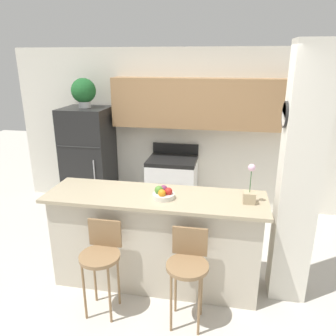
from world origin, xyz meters
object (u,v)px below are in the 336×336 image
(trash_bin, at_px, (120,204))
(bar_stool_left, at_px, (101,255))
(refrigerator, at_px, (89,159))
(stove_range, at_px, (172,185))
(orchid_vase, at_px, (250,192))
(fruit_bowl, at_px, (163,193))
(potted_plant_on_fridge, at_px, (84,92))
(bar_stool_right, at_px, (188,265))

(trash_bin, bearing_deg, bar_stool_left, -76.08)
(refrigerator, relative_size, stove_range, 1.55)
(bar_stool_left, relative_size, orchid_vase, 2.33)
(stove_range, height_order, fruit_bowl, fruit_bowl)
(orchid_vase, relative_size, fruit_bowl, 1.78)
(orchid_vase, bearing_deg, bar_stool_left, -159.84)
(stove_range, xyz_separation_m, bar_stool_left, (-0.29, -2.27, 0.15))
(potted_plant_on_fridge, xyz_separation_m, orchid_vase, (2.43, -1.74, -0.75))
(refrigerator, xyz_separation_m, bar_stool_left, (1.07, -2.24, -0.22))
(bar_stool_left, xyz_separation_m, trash_bin, (-0.49, 1.99, -0.42))
(fruit_bowl, xyz_separation_m, trash_bin, (-1.00, 1.54, -0.91))
(refrigerator, distance_m, orchid_vase, 3.00)
(bar_stool_left, relative_size, fruit_bowl, 4.17)
(bar_stool_left, xyz_separation_m, potted_plant_on_fridge, (-1.07, 2.24, 1.29))
(bar_stool_right, relative_size, orchid_vase, 2.33)
(potted_plant_on_fridge, bearing_deg, trash_bin, -22.95)
(bar_stool_left, bearing_deg, fruit_bowl, 41.45)
(stove_range, distance_m, bar_stool_left, 2.29)
(bar_stool_left, relative_size, trash_bin, 2.43)
(fruit_bowl, bearing_deg, bar_stool_left, -138.55)
(bar_stool_left, distance_m, bar_stool_right, 0.83)
(bar_stool_right, bearing_deg, stove_range, 103.28)
(orchid_vase, distance_m, trash_bin, 2.57)
(bar_stool_right, relative_size, potted_plant_on_fridge, 2.07)
(potted_plant_on_fridge, bearing_deg, bar_stool_left, -64.35)
(stove_range, distance_m, trash_bin, 0.88)
(orchid_vase, xyz_separation_m, trash_bin, (-1.85, 1.49, -0.97))
(refrigerator, xyz_separation_m, stove_range, (1.37, 0.03, -0.37))
(bar_stool_left, height_order, potted_plant_on_fridge, potted_plant_on_fridge)
(trash_bin, bearing_deg, fruit_bowl, -56.84)
(bar_stool_left, xyz_separation_m, orchid_vase, (1.35, 0.50, 0.55))
(stove_range, distance_m, fruit_bowl, 1.94)
(stove_range, bearing_deg, bar_stool_right, -76.72)
(bar_stool_left, relative_size, potted_plant_on_fridge, 2.07)
(refrigerator, relative_size, bar_stool_right, 1.80)
(stove_range, distance_m, orchid_vase, 2.18)
(bar_stool_left, height_order, fruit_bowl, fruit_bowl)
(stove_range, bearing_deg, trash_bin, -160.38)
(potted_plant_on_fridge, xyz_separation_m, fruit_bowl, (1.59, -1.78, -0.81))
(bar_stool_right, height_order, potted_plant_on_fridge, potted_plant_on_fridge)
(bar_stool_right, relative_size, fruit_bowl, 4.17)
(trash_bin, bearing_deg, potted_plant_on_fridge, 157.05)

